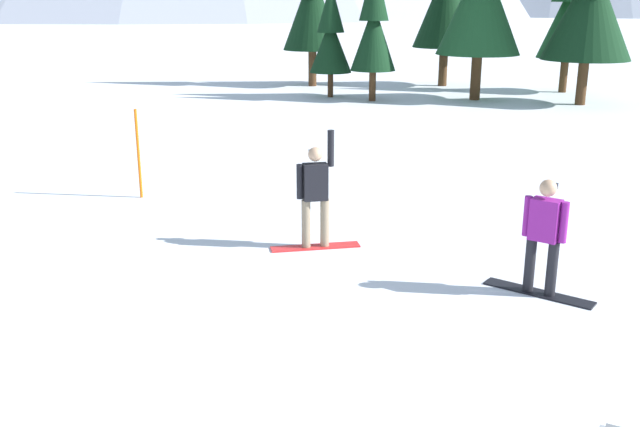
# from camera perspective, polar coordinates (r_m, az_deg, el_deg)

# --- Properties ---
(ground_plane) EXTENTS (800.00, 800.00, 0.00)m
(ground_plane) POSITION_cam_1_polar(r_m,az_deg,el_deg) (8.62, -10.01, -11.94)
(ground_plane) COLOR white
(snowboarder_midground) EXTENTS (1.60, 0.69, 1.70)m
(snowboarder_midground) POSITION_cam_1_polar(r_m,az_deg,el_deg) (10.58, 17.31, -1.65)
(snowboarder_midground) COLOR black
(snowboarder_midground) RESTS_ON ground_plane
(snowboarder_background) EXTENTS (1.44, 1.04, 2.01)m
(snowboarder_background) POSITION_cam_1_polar(r_m,az_deg,el_deg) (11.98, -0.37, 1.58)
(snowboarder_background) COLOR red
(snowboarder_background) RESTS_ON ground_plane
(trail_marker_pole) EXTENTS (0.06, 0.06, 1.88)m
(trail_marker_pole) POSITION_cam_1_polar(r_m,az_deg,el_deg) (15.54, -14.19, 4.60)
(trail_marker_pole) COLOR orange
(trail_marker_pole) RESTS_ON ground_plane
(pine_tree_slender) EXTENTS (2.52, 2.52, 6.76)m
(pine_tree_slender) POSITION_cam_1_polar(r_m,az_deg,el_deg) (33.77, 19.23, 15.28)
(pine_tree_slender) COLOR #472D19
(pine_tree_slender) RESTS_ON ground_plane
(pine_tree_short) EXTENTS (1.74, 1.74, 4.65)m
(pine_tree_short) POSITION_cam_1_polar(r_m,az_deg,el_deg) (30.49, 0.85, 13.95)
(pine_tree_short) COLOR #472D19
(pine_tree_short) RESTS_ON ground_plane
(pine_tree_leaning) EXTENTS (1.81, 1.81, 5.55)m
(pine_tree_leaning) POSITION_cam_1_polar(r_m,az_deg,el_deg) (29.37, 4.28, 14.73)
(pine_tree_leaning) COLOR #472D19
(pine_tree_leaning) RESTS_ON ground_plane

